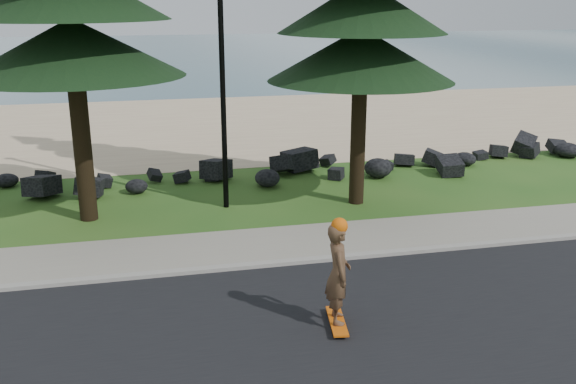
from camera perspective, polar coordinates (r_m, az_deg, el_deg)
name	(u,v)px	position (r m, az deg, el deg)	size (l,w,h in m)	color
ground	(245,252)	(14.21, -3.82, -5.32)	(160.00, 160.00, 0.00)	#26561A
road	(291,360)	(10.26, 0.30, -14.70)	(160.00, 7.00, 0.02)	black
kerb	(252,266)	(13.38, -3.21, -6.56)	(160.00, 0.20, 0.10)	#9D988E
sidewalk	(244,247)	(14.38, -3.95, -4.87)	(160.00, 2.00, 0.08)	#A09985
beach_sand	(192,126)	(28.09, -8.53, 5.86)	(160.00, 15.00, 0.01)	tan
ocean	(161,53)	(64.25, -11.20, 12.02)	(160.00, 58.00, 0.01)	#3A6270
seawall_boulders	(216,182)	(19.46, -6.43, 0.87)	(60.00, 2.40, 1.10)	black
lamp_post	(222,49)	(16.36, -5.93, 12.55)	(0.25, 0.14, 8.14)	black
skateboarder	(338,274)	(10.78, 4.48, -7.26)	(0.51, 1.07, 1.94)	#DC5B0C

